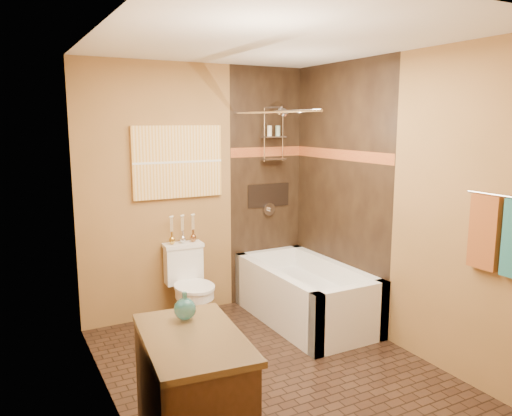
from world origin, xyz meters
TOP-DOWN VIEW (x-y plane):
  - floor at (0.00, 0.00)m, footprint 3.00×3.00m
  - wall_left at (-1.20, 0.00)m, footprint 0.02×3.00m
  - wall_right at (1.20, 0.00)m, footprint 0.02×3.00m
  - wall_back at (0.00, 1.50)m, footprint 2.40×0.02m
  - wall_front at (0.00, -1.50)m, footprint 2.40×0.02m
  - ceiling at (0.00, 0.00)m, footprint 3.00×3.00m
  - alcove_tile_back at (0.78, 1.49)m, footprint 0.85×0.01m
  - alcove_tile_right at (1.19, 0.75)m, footprint 0.01×1.50m
  - mosaic_band_back at (0.78, 1.48)m, footprint 0.85×0.01m
  - mosaic_band_right at (1.18, 0.75)m, footprint 0.01×1.50m
  - alcove_niche at (0.80, 1.48)m, footprint 0.50×0.01m
  - shower_fixtures at (0.80, 1.38)m, footprint 0.24×0.33m
  - curtain_rod at (0.40, 0.75)m, footprint 0.03×1.55m
  - towel_bar at (1.15, -1.05)m, footprint 0.02×0.55m
  - towel_rust at (1.16, -0.92)m, footprint 0.05×0.22m
  - sunset_painting at (-0.22, 1.48)m, footprint 0.90×0.04m
  - vanity_mirror at (-1.19, -0.70)m, footprint 0.01×1.00m
  - bathtub at (0.80, 0.75)m, footprint 0.80×1.50m
  - toilet at (-0.22, 1.22)m, footprint 0.39×0.58m
  - vanity at (-0.92, -0.70)m, footprint 0.62×0.92m
  - teal_bottle at (-0.87, -0.47)m, footprint 0.17×0.17m
  - bud_vases at (-0.22, 1.39)m, footprint 0.28×0.06m

SIDE VIEW (x-z plane):
  - floor at x=0.00m, z-range 0.00..0.00m
  - bathtub at x=0.80m, z-range -0.05..0.50m
  - toilet at x=-0.22m, z-range 0.00..0.76m
  - vanity at x=-0.92m, z-range 0.00..0.77m
  - teal_bottle at x=-0.87m, z-range 0.75..0.96m
  - bud_vases at x=-0.22m, z-range 0.77..1.04m
  - alcove_niche at x=0.80m, z-range 1.02..1.27m
  - towel_rust at x=1.16m, z-range 0.92..1.44m
  - wall_left at x=-1.20m, z-range 0.00..2.50m
  - wall_right at x=1.20m, z-range 0.00..2.50m
  - wall_back at x=0.00m, z-range 0.00..2.50m
  - wall_front at x=0.00m, z-range 0.00..2.50m
  - alcove_tile_back at x=0.78m, z-range 0.00..2.50m
  - alcove_tile_right at x=1.19m, z-range 0.00..2.50m
  - towel_bar at x=1.15m, z-range 1.44..1.46m
  - vanity_mirror at x=-1.19m, z-range 1.05..1.95m
  - sunset_painting at x=-0.22m, z-range 1.20..1.90m
  - mosaic_band_back at x=0.78m, z-range 1.57..1.67m
  - mosaic_band_right at x=1.18m, z-range 1.57..1.67m
  - shower_fixtures at x=0.80m, z-range 1.08..2.25m
  - curtain_rod at x=0.40m, z-range 2.01..2.03m
  - ceiling at x=0.00m, z-range 2.50..2.50m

